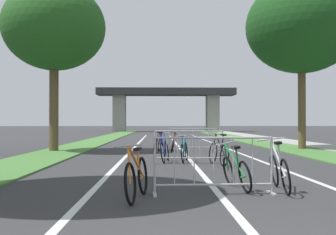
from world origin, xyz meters
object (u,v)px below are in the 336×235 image
at_px(bicycle_orange_6, 137,177).
at_px(bicycle_black_7, 219,153).
at_px(crowd_barrier_nearest, 214,166).
at_px(bicycle_silver_0, 279,171).
at_px(crowd_barrier_third, 193,140).
at_px(bicycle_red_5, 173,144).
at_px(crowd_barrier_second, 189,147).
at_px(bicycle_green_1, 236,171).
at_px(bicycle_teal_2, 184,151).
at_px(bicycle_purple_4, 158,144).
at_px(bicycle_blue_3, 165,150).
at_px(tree_right_pine_far, 302,27).
at_px(tree_left_oak_near, 54,28).

xyz_separation_m(bicycle_orange_6, bicycle_black_7, (2.22, 5.55, 0.01)).
distance_m(crowd_barrier_nearest, bicycle_silver_0, 1.36).
height_order(crowd_barrier_third, bicycle_black_7, crowd_barrier_third).
xyz_separation_m(crowd_barrier_third, bicycle_black_7, (0.29, -6.00, -0.13)).
bearing_deg(bicycle_red_5, crowd_barrier_second, -81.76).
height_order(bicycle_green_1, bicycle_black_7, bicycle_black_7).
bearing_deg(crowd_barrier_third, bicycle_teal_2, -98.06).
distance_m(crowd_barrier_third, bicycle_purple_4, 1.65).
relative_size(bicycle_blue_3, bicycle_purple_4, 1.05).
distance_m(bicycle_green_1, bicycle_red_5, 10.07).
xyz_separation_m(bicycle_blue_3, bicycle_orange_6, (-0.57, -6.57, -0.01)).
bearing_deg(bicycle_blue_3, crowd_barrier_second, -28.03).
bearing_deg(crowd_barrier_second, tree_right_pine_far, 47.51).
xyz_separation_m(tree_right_pine_far, bicycle_teal_2, (-6.05, -5.92, -5.58)).
height_order(crowd_barrier_second, bicycle_red_5, crowd_barrier_second).
relative_size(crowd_barrier_second, bicycle_purple_4, 1.42).
height_order(bicycle_teal_2, bicycle_red_5, bicycle_teal_2).
bearing_deg(bicycle_red_5, bicycle_teal_2, -82.77).
relative_size(bicycle_silver_0, bicycle_orange_6, 1.02).
bearing_deg(bicycle_orange_6, bicycle_green_1, -142.74).
bearing_deg(crowd_barrier_third, crowd_barrier_nearest, -92.90).
relative_size(tree_right_pine_far, crowd_barrier_second, 3.71).
bearing_deg(bicycle_blue_3, bicycle_green_1, -67.70).
xyz_separation_m(tree_right_pine_far, crowd_barrier_third, (-5.34, -0.92, -5.42)).
height_order(tree_right_pine_far, bicycle_teal_2, tree_right_pine_far).
distance_m(bicycle_blue_3, bicycle_black_7, 1.94).
relative_size(tree_right_pine_far, bicycle_black_7, 5.08).
relative_size(crowd_barrier_third, bicycle_black_7, 1.38).
distance_m(crowd_barrier_third, bicycle_orange_6, 11.71).
height_order(crowd_barrier_second, bicycle_silver_0, crowd_barrier_second).
bearing_deg(bicycle_red_5, tree_right_pine_far, 17.59).
bearing_deg(bicycle_blue_3, bicycle_red_5, 93.25).
xyz_separation_m(tree_left_oak_near, bicycle_red_5, (5.34, -0.37, -5.21)).
xyz_separation_m(tree_left_oak_near, crowd_barrier_third, (6.26, 0.14, -5.06)).
bearing_deg(tree_right_pine_far, bicycle_teal_2, -135.61).
distance_m(tree_right_pine_far, crowd_barrier_second, 10.33).
distance_m(tree_left_oak_near, bicycle_blue_3, 8.62).
height_order(tree_right_pine_far, bicycle_black_7, tree_right_pine_far).
distance_m(bicycle_teal_2, bicycle_purple_4, 4.69).
xyz_separation_m(crowd_barrier_nearest, crowd_barrier_second, (-0.03, 5.56, 0.00)).
bearing_deg(bicycle_blue_3, bicycle_black_7, -22.74).
xyz_separation_m(bicycle_purple_4, bicycle_orange_6, (-0.34, -11.16, 0.02)).
relative_size(crowd_barrier_nearest, bicycle_purple_4, 1.42).
height_order(bicycle_silver_0, bicycle_teal_2, bicycle_silver_0).
bearing_deg(crowd_barrier_second, bicycle_red_5, 93.59).
relative_size(bicycle_blue_3, bicycle_black_7, 1.01).
relative_size(bicycle_green_1, bicycle_teal_2, 0.98).
bearing_deg(crowd_barrier_nearest, tree_right_pine_far, 63.87).
distance_m(crowd_barrier_nearest, crowd_barrier_second, 5.56).
bearing_deg(crowd_barrier_third, bicycle_purple_4, -166.17).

